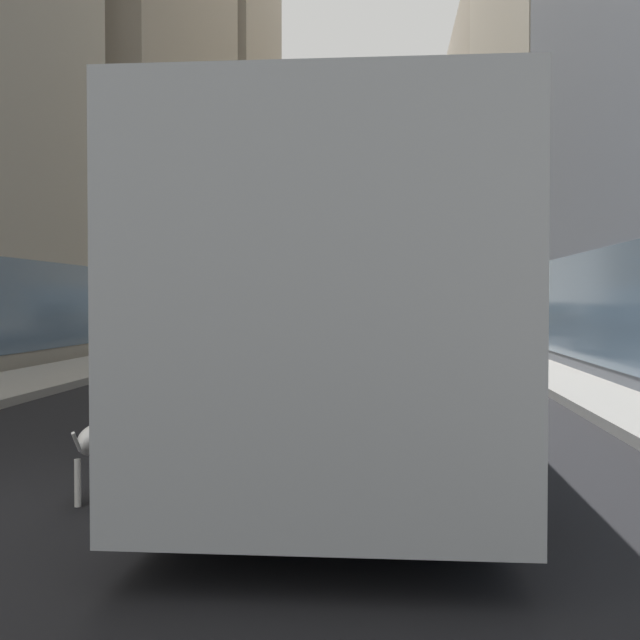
{
  "coord_description": "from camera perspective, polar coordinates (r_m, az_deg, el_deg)",
  "views": [
    {
      "loc": [
        1.61,
        -6.28,
        1.72
      ],
      "look_at": [
        0.48,
        6.89,
        1.4
      ],
      "focal_mm": 43.92,
      "sensor_mm": 36.0,
      "label": 1
    }
  ],
  "objects": [
    {
      "name": "car_black_suv",
      "position": [
        26.36,
        7.48,
        -0.57
      ],
      "size": [
        1.79,
        4.21,
        1.62
      ],
      "color": "black",
      "rests_on": "ground"
    },
    {
      "name": "dalmatian_dog",
      "position": [
        7.14,
        -15.89,
        -8.4
      ],
      "size": [
        0.22,
        0.96,
        0.72
      ],
      "color": "white",
      "rests_on": "ground"
    },
    {
      "name": "building_right_mid",
      "position": [
        38.91,
        20.74,
        14.0
      ],
      "size": [
        11.11,
        19.12,
        20.56
      ],
      "color": "#B2A893",
      "rests_on": "ground"
    },
    {
      "name": "car_grey_wagon",
      "position": [
        42.58,
        4.34,
        0.19
      ],
      "size": [
        1.8,
        4.79,
        1.62
      ],
      "color": "slate",
      "rests_on": "ground"
    },
    {
      "name": "building_right_far",
      "position": [
        60.93,
        14.81,
        10.65
      ],
      "size": [
        10.32,
        22.44,
        23.14
      ],
      "color": "#A0937F",
      "rests_on": "ground"
    },
    {
      "name": "transit_bus",
      "position": [
        10.05,
        2.57,
        1.71
      ],
      "size": [
        2.78,
        11.53,
        3.05
      ],
      "color": "#999EA3",
      "rests_on": "ground"
    },
    {
      "name": "building_left_far",
      "position": [
        58.48,
        -8.88,
        14.58
      ],
      "size": [
        9.95,
        16.04,
        30.17
      ],
      "color": "#A0937F",
      "rests_on": "ground"
    },
    {
      "name": "sidewalk_left",
      "position": [
        41.95,
        -5.14,
        -0.86
      ],
      "size": [
        2.4,
        110.0,
        0.15
      ],
      "primitive_type": "cube",
      "color": "#ADA89E",
      "rests_on": "ground"
    },
    {
      "name": "ground_plane",
      "position": [
        41.34,
        2.66,
        -0.99
      ],
      "size": [
        120.0,
        120.0,
        0.0
      ],
      "primitive_type": "plane",
      "color": "black"
    },
    {
      "name": "sidewalk_right",
      "position": [
        41.51,
        10.55,
        -0.9
      ],
      "size": [
        2.4,
        110.0,
        0.15
      ],
      "primitive_type": "cube",
      "color": "gray",
      "rests_on": "ground"
    },
    {
      "name": "car_yellow_taxi",
      "position": [
        53.37,
        4.45,
        0.43
      ],
      "size": [
        1.85,
        4.59,
        1.62
      ],
      "color": "yellow",
      "rests_on": "ground"
    }
  ]
}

